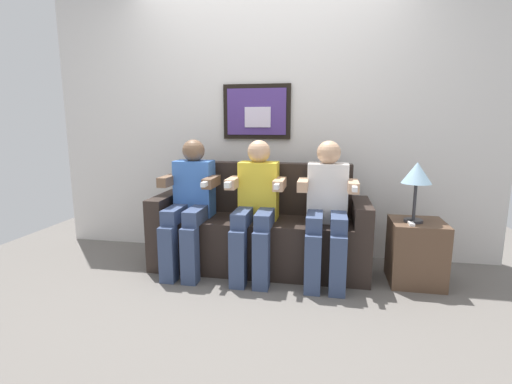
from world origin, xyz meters
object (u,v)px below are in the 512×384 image
(table_lamp, at_px, (417,176))
(side_table_right, at_px, (416,252))
(person_on_left, at_px, (190,201))
(person_in_middle, at_px, (256,203))
(person_on_right, at_px, (327,206))
(spare_remote_on_table, at_px, (411,223))
(couch, at_px, (260,232))

(table_lamp, bearing_deg, side_table_right, 30.30)
(person_on_left, xyz_separation_m, person_in_middle, (0.57, -0.00, 0.00))
(person_on_right, relative_size, table_lamp, 2.41)
(person_on_right, bearing_deg, person_in_middle, -179.95)
(side_table_right, relative_size, table_lamp, 1.09)
(person_in_middle, height_order, spare_remote_on_table, person_in_middle)
(person_on_left, bearing_deg, table_lamp, 1.13)
(spare_remote_on_table, bearing_deg, person_on_left, 178.61)
(side_table_right, bearing_deg, person_on_left, -178.09)
(side_table_right, bearing_deg, person_in_middle, -177.22)
(person_on_left, height_order, side_table_right, person_on_left)
(person_on_right, bearing_deg, side_table_right, 5.00)
(person_in_middle, bearing_deg, spare_remote_on_table, -2.03)
(person_on_right, bearing_deg, couch, 163.62)
(couch, relative_size, spare_remote_on_table, 14.07)
(person_on_right, xyz_separation_m, side_table_right, (0.70, 0.06, -0.36))
(couch, relative_size, side_table_right, 3.66)
(person_on_left, distance_m, table_lamp, 1.80)
(couch, xyz_separation_m, person_on_right, (0.57, -0.17, 0.29))
(spare_remote_on_table, bearing_deg, person_on_right, 176.07)
(side_table_right, distance_m, table_lamp, 0.61)
(person_in_middle, distance_m, table_lamp, 1.25)
(couch, bearing_deg, table_lamp, -6.14)
(person_in_middle, relative_size, side_table_right, 2.22)
(person_in_middle, height_order, person_on_right, same)
(person_on_left, bearing_deg, side_table_right, 1.91)
(person_on_right, bearing_deg, person_on_left, 180.00)
(person_on_left, bearing_deg, spare_remote_on_table, -1.39)
(person_on_left, distance_m, person_on_right, 1.13)
(couch, distance_m, person_on_right, 0.66)
(person_on_left, xyz_separation_m, person_on_right, (1.13, 0.00, 0.00))
(couch, xyz_separation_m, side_table_right, (1.26, -0.11, -0.06))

